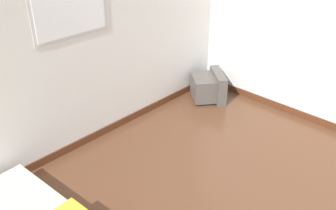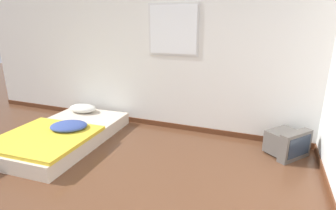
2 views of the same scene
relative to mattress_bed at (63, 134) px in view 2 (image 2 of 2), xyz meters
The scene contains 3 objects.
wall_back 1.97m from the mattress_bed, 47.35° to the left, with size 7.46×0.08×2.60m.
mattress_bed is the anchor object (origin of this frame).
crt_tv 3.29m from the mattress_bed, 13.93° to the left, with size 0.62×0.63×0.39m.
Camera 2 is at (1.80, -1.37, 1.75)m, focal length 28.00 mm.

